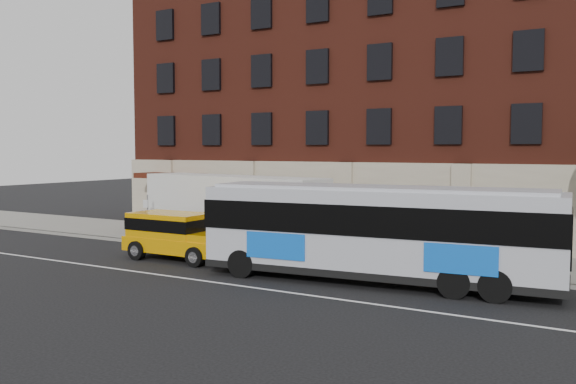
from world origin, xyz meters
The scene contains 9 objects.
ground centered at (0.00, 0.00, 0.00)m, with size 120.00×120.00×0.00m, color black.
sidewalk centered at (0.00, 9.00, 0.07)m, with size 60.00×6.00×0.15m, color gray.
kerb centered at (0.00, 6.00, 0.07)m, with size 60.00×0.25×0.15m, color gray.
lane_line centered at (0.00, 0.50, 0.01)m, with size 60.00×0.12×0.01m, color silver.
building centered at (-0.01, 16.92, 7.58)m, with size 30.00×12.10×15.00m.
sign_pole centered at (-8.50, 6.15, 1.45)m, with size 0.30×0.20×2.50m.
city_bus centered at (5.19, 3.38, 1.93)m, with size 13.00×3.99×3.51m.
yellow_suv centered at (-4.25, 3.45, 1.16)m, with size 5.32×2.36×2.03m.
shipping_container centered at (-3.93, 7.21, 1.75)m, with size 10.81×3.96×3.53m.
Camera 1 is at (13.68, -17.24, 4.84)m, focal length 38.67 mm.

